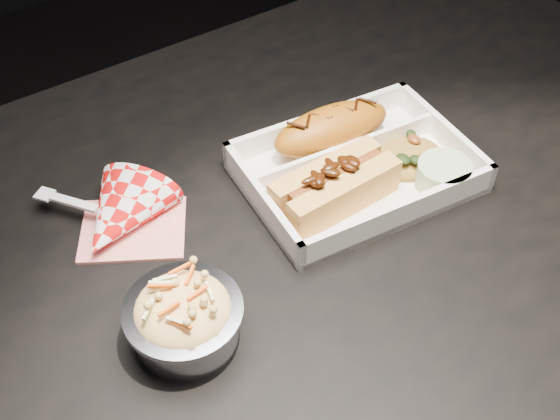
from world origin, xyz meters
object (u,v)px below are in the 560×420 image
object	(u,v)px
dining_table	(309,280)
foil_coleslaw_cup	(184,316)
food_tray	(355,172)
napkin_fork	(119,218)
fried_pastry	(331,129)
hotdog	(335,184)

from	to	relation	value
dining_table	foil_coleslaw_cup	xyz separation A→B (m)	(-0.18, -0.05, 0.12)
food_tray	napkin_fork	xyz separation A→B (m)	(-0.26, 0.08, 0.01)
dining_table	napkin_fork	world-z (taller)	napkin_fork
foil_coleslaw_cup	dining_table	bearing A→B (deg)	14.66
food_tray	foil_coleslaw_cup	size ratio (longest dim) A/B	2.46
fried_pastry	hotdog	bearing A→B (deg)	-125.18
hotdog	food_tray	bearing A→B (deg)	22.79
hotdog	fried_pastry	bearing A→B (deg)	53.26
fried_pastry	napkin_fork	size ratio (longest dim) A/B	0.91
hotdog	napkin_fork	xyz separation A→B (m)	(-0.21, 0.10, -0.02)
food_tray	napkin_fork	size ratio (longest dim) A/B	1.65
dining_table	food_tray	bearing A→B (deg)	21.11
dining_table	hotdog	distance (m)	0.13
hotdog	foil_coleslaw_cup	distance (m)	0.23
fried_pastry	napkin_fork	xyz separation A→B (m)	(-0.26, 0.03, -0.02)
fried_pastry	napkin_fork	bearing A→B (deg)	174.38
dining_table	napkin_fork	bearing A→B (deg)	145.92
fried_pastry	napkin_fork	distance (m)	0.26
foil_coleslaw_cup	napkin_fork	size ratio (longest dim) A/B	0.67
food_tray	hotdog	xyz separation A→B (m)	(-0.05, -0.02, 0.02)
dining_table	food_tray	world-z (taller)	food_tray
food_tray	fried_pastry	distance (m)	0.06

